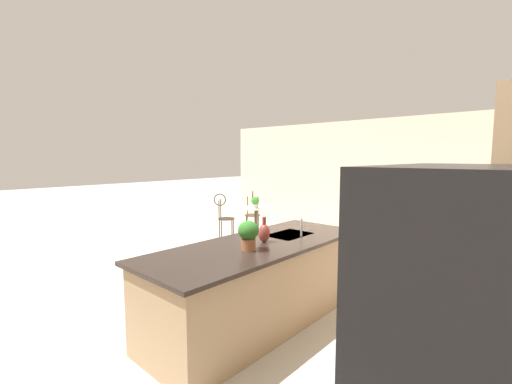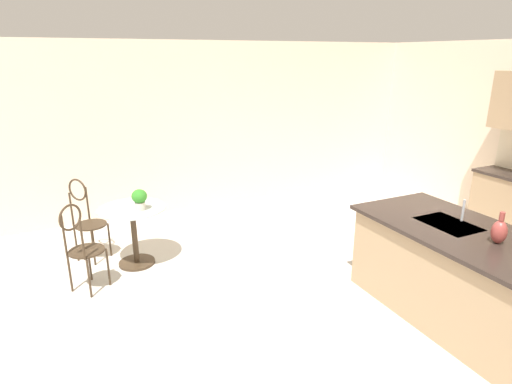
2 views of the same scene
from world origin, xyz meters
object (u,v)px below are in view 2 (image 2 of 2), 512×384
at_px(chair_by_island, 86,216).
at_px(potted_plant_on_table, 140,198).
at_px(vase_on_counter, 499,231).
at_px(chair_near_window, 81,243).
at_px(bistro_table, 134,230).

relative_size(chair_by_island, potted_plant_on_table, 4.14).
relative_size(potted_plant_on_table, vase_on_counter, 0.87).
bearing_deg(chair_by_island, potted_plant_on_table, 46.87).
xyz_separation_m(chair_near_window, potted_plant_on_table, (-0.30, 0.70, 0.31)).
distance_m(potted_plant_on_table, vase_on_counter, 3.72).
relative_size(bistro_table, chair_by_island, 0.77).
bearing_deg(chair_near_window, chair_by_island, 171.98).
xyz_separation_m(chair_by_island, vase_on_counter, (3.22, 3.15, 0.46)).
height_order(potted_plant_on_table, vase_on_counter, vase_on_counter).
distance_m(chair_by_island, vase_on_counter, 4.52).
distance_m(bistro_table, chair_near_window, 0.75).
relative_size(chair_near_window, vase_on_counter, 3.62).
bearing_deg(potted_plant_on_table, vase_on_counter, 43.85).
bearing_deg(potted_plant_on_table, bistro_table, -144.64).
height_order(chair_near_window, vase_on_counter, vase_on_counter).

